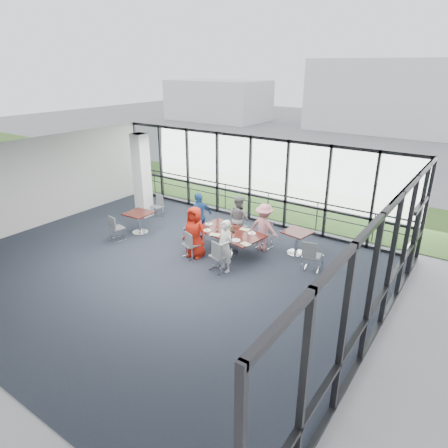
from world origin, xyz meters
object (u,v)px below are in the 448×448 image
Objects in this scene: side_table_left at (139,216)px; diner_end at (199,217)px; structural_column at (142,176)px; chair_main_end at (194,227)px; chair_main_nl at (191,245)px; chair_spare_r at (313,256)px; chair_main_nr at (219,256)px; chair_spare_la at (117,228)px; chair_main_fr at (265,235)px; main_table at (230,235)px; chair_spare_lb at (157,207)px; diner_far_left at (239,219)px; diner_near_left at (195,232)px; diner_near_right at (225,246)px; chair_main_fl at (238,226)px; diner_far_right at (264,227)px; side_table_right at (297,235)px.

diner_end reaches higher than side_table_left.
chair_main_end is at bearing -13.36° from structural_column.
chair_main_nl is 3.65m from chair_spare_r.
side_table_left is at bearing -174.57° from chair_main_nr.
diner_end reaches higher than chair_main_nr.
structural_column is 2.70m from chair_spare_la.
structural_column is at bearing 5.14° from chair_main_fr.
chair_spare_la reaches higher than main_table.
chair_main_nl is 2.44m from chair_main_fr.
chair_spare_r is (6.69, -0.58, 0.03)m from chair_spare_lb.
chair_main_fr is at bearing -163.65° from diner_far_left.
chair_spare_lb is (-3.82, 0.07, -0.38)m from diner_far_left.
diner_end is (3.24, -0.61, -0.77)m from structural_column.
diner_near_left reaches higher than diner_near_right.
chair_main_nr reaches higher than chair_main_end.
chair_main_nl is (-1.33, 0.07, -0.33)m from diner_near_right.
structural_column is at bearing -91.39° from chair_main_end.
chair_main_fl reaches higher than chair_spare_lb.
diner_far_right is 1.74× the size of chair_spare_r.
chair_main_nr is (1.16, -0.34, -0.34)m from diner_near_left.
chair_main_nr is (0.41, -1.11, -0.17)m from main_table.
diner_near_left is 1.83m from diner_far_left.
chair_main_nl is at bearing 91.32° from diner_far_left.
chair_main_fr is (4.23, 1.44, -0.20)m from side_table_left.
side_table_left is 2.08m from chair_main_end.
diner_near_left is at bearing -171.65° from chair_spare_r.
chair_spare_r is (2.16, 1.60, -0.02)m from chair_main_nr.
chair_main_nr is 2.36m from chair_main_end.
main_table is 1.12m from diner_near_right.
diner_near_left is at bearing 179.03° from chair_main_nr.
chair_main_fl is 2.99m from chair_spare_r.
chair_main_fl is (-2.10, -0.12, -0.14)m from side_table_right.
structural_column is 2.06× the size of diner_far_right.
chair_main_nr is at bearing -21.75° from structural_column.
side_table_right is 3.30m from chair_main_nl.
main_table is 1.23m from chair_main_nl.
main_table is 1.38× the size of diner_end.
side_table_left is 3.52m from chair_main_fl.
chair_main_fr is (-1.03, -0.19, -0.19)m from side_table_right.
diner_near_left is 1.04× the size of diner_far_right.
chair_spare_la is at bearing 30.04° from diner_far_right.
chair_main_nl is at bearing -115.59° from diner_near_left.
diner_near_left is at bearing 21.94° from chair_spare_la.
chair_spare_lb is at bearing 162.47° from chair_spare_r.
diner_far_right is 0.94× the size of diner_end.
side_table_left is 6.18m from chair_spare_r.
chair_spare_r is at bearing -168.76° from chair_main_fl.
chair_main_nl is 1.23m from chair_main_nr.
chair_main_fl is at bearing 2.23° from structural_column.
diner_end is at bearing 170.13° from chair_spare_r.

